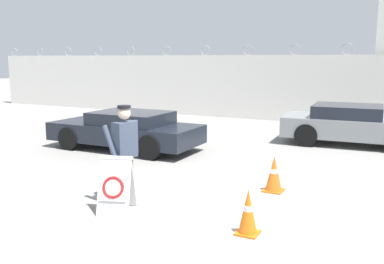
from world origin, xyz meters
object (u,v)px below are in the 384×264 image
(security_guard, at_px, (125,148))
(parked_car_rear_sedan, at_px, (352,124))
(barricade_sign, at_px, (116,185))
(traffic_cone_mid, at_px, (248,212))
(parked_car_front_coupe, at_px, (126,130))
(traffic_cone_far, at_px, (274,174))

(security_guard, distance_m, parked_car_rear_sedan, 8.36)
(barricade_sign, height_order, traffic_cone_mid, barricade_sign)
(parked_car_front_coupe, bearing_deg, traffic_cone_far, 158.14)
(security_guard, height_order, parked_car_rear_sedan, security_guard)
(barricade_sign, distance_m, traffic_cone_far, 3.25)
(security_guard, xyz_separation_m, traffic_cone_mid, (2.54, -0.37, -0.69))
(parked_car_front_coupe, relative_size, parked_car_rear_sedan, 1.04)
(barricade_sign, xyz_separation_m, parked_car_rear_sedan, (3.01, 8.23, 0.14))
(barricade_sign, relative_size, parked_car_front_coupe, 0.22)
(security_guard, bearing_deg, parked_car_rear_sedan, 169.26)
(traffic_cone_mid, bearing_deg, traffic_cone_far, 96.16)
(traffic_cone_mid, xyz_separation_m, parked_car_rear_sedan, (0.60, 8.11, 0.28))
(parked_car_front_coupe, height_order, parked_car_rear_sedan, parked_car_rear_sedan)
(barricade_sign, xyz_separation_m, parked_car_front_coupe, (-2.94, 4.47, 0.09))
(traffic_cone_mid, height_order, traffic_cone_far, traffic_cone_far)
(security_guard, distance_m, traffic_cone_far, 3.07)
(traffic_cone_mid, relative_size, traffic_cone_far, 0.98)
(security_guard, relative_size, traffic_cone_mid, 2.55)
(security_guard, relative_size, parked_car_rear_sedan, 0.42)
(traffic_cone_mid, height_order, parked_car_front_coupe, parked_car_front_coupe)
(traffic_cone_far, bearing_deg, parked_car_front_coupe, 158.09)
(barricade_sign, bearing_deg, security_guard, 86.12)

